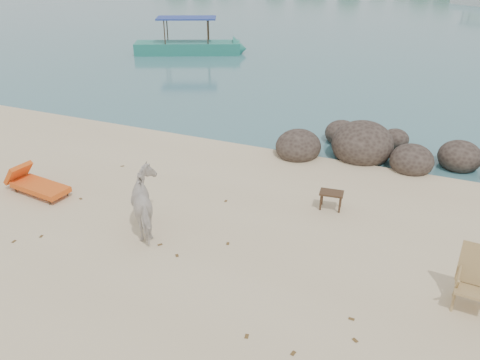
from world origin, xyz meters
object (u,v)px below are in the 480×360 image
object	(u,v)px
cow	(148,204)
boat_near	(187,23)
lounge_chair	(40,185)
side_table	(331,202)
boulders	(375,149)
deck_chair	(476,285)

from	to	relation	value
cow	boat_near	bearing A→B (deg)	-106.45
cow	lounge_chair	xyz separation A→B (m)	(-3.30, 0.30, -0.35)
lounge_chair	boat_near	size ratio (longest dim) A/B	0.29
cow	side_table	world-z (taller)	cow
boulders	side_table	distance (m)	3.47
deck_chair	boat_near	xyz separation A→B (m)	(-14.21, 16.29, 1.07)
boulders	lounge_chair	world-z (taller)	boulders
side_table	boat_near	distance (m)	18.01
side_table	lounge_chair	xyz separation A→B (m)	(-6.66, -2.03, 0.07)
cow	boat_near	world-z (taller)	boat_near
side_table	lounge_chair	distance (m)	6.96
cow	deck_chair	bearing A→B (deg)	137.64
lounge_chair	deck_chair	xyz separation A→B (m)	(9.58, -0.29, 0.23)
lounge_chair	deck_chair	size ratio (longest dim) A/B	1.82
boulders	cow	xyz separation A→B (m)	(-3.85, -5.76, 0.39)
side_table	lounge_chair	world-z (taller)	lounge_chair
boulders	lounge_chair	bearing A→B (deg)	-142.65
boulders	cow	world-z (taller)	cow
cow	lounge_chair	distance (m)	3.34
cow	boat_near	xyz separation A→B (m)	(-7.94, 16.29, 0.94)
lounge_chair	boat_near	world-z (taller)	boat_near
boat_near	boulders	bearing A→B (deg)	-65.84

